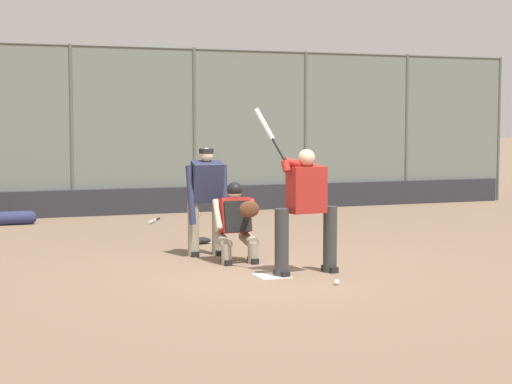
# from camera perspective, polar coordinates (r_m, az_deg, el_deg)

# --- Properties ---
(ground_plane) EXTENTS (160.00, 160.00, 0.00)m
(ground_plane) POSITION_cam_1_polar(r_m,az_deg,el_deg) (11.47, 1.06, -5.64)
(ground_plane) COLOR #7A604C
(home_plate_marker) EXTENTS (0.43, 0.43, 0.01)m
(home_plate_marker) POSITION_cam_1_polar(r_m,az_deg,el_deg) (11.47, 1.06, -5.61)
(home_plate_marker) COLOR white
(home_plate_marker) RESTS_ON ground_plane
(backstop_fence) EXTENTS (19.50, 0.08, 3.74)m
(backstop_fence) POSITION_cam_1_polar(r_m,az_deg,el_deg) (19.28, -8.12, 4.35)
(backstop_fence) COLOR #515651
(backstop_fence) RESTS_ON ground_plane
(padding_wall) EXTENTS (19.03, 0.18, 0.58)m
(padding_wall) POSITION_cam_1_polar(r_m,az_deg,el_deg) (19.26, -7.99, -0.62)
(padding_wall) COLOR #28282D
(padding_wall) RESTS_ON ground_plane
(bleachers_beyond) EXTENTS (13.60, 3.05, 1.80)m
(bleachers_beyond) POSITION_cam_1_polar(r_m,az_deg,el_deg) (22.15, -9.35, 0.83)
(bleachers_beyond) COLOR slate
(bleachers_beyond) RESTS_ON ground_plane
(batter_at_plate) EXTENTS (1.11, 0.58, 2.25)m
(batter_at_plate) POSITION_cam_1_polar(r_m,az_deg,el_deg) (11.52, 3.33, -0.96)
(batter_at_plate) COLOR #333333
(batter_at_plate) RESTS_ON ground_plane
(catcher_behind_plate) EXTENTS (0.62, 0.73, 1.18)m
(catcher_behind_plate) POSITION_cam_1_polar(r_m,az_deg,el_deg) (12.51, -1.31, -1.95)
(catcher_behind_plate) COLOR gray
(catcher_behind_plate) RESTS_ON ground_plane
(umpire_home) EXTENTS (0.68, 0.41, 1.66)m
(umpire_home) POSITION_cam_1_polar(r_m,az_deg,el_deg) (13.11, -3.34, -0.41)
(umpire_home) COLOR gray
(umpire_home) RESTS_ON ground_plane
(spare_bat_near_backstop) EXTENTS (0.45, 0.76, 0.07)m
(spare_bat_near_backstop) POSITION_cam_1_polar(r_m,az_deg,el_deg) (17.61, -6.91, -1.94)
(spare_bat_near_backstop) COLOR black
(spare_bat_near_backstop) RESTS_ON ground_plane
(spare_bat_third_base_side) EXTENTS (0.35, 0.85, 0.07)m
(spare_bat_third_base_side) POSITION_cam_1_polar(r_m,az_deg,el_deg) (18.82, -3.82, -1.49)
(spare_bat_third_base_side) COLOR black
(spare_bat_third_base_side) RESTS_ON ground_plane
(fielding_glove_on_dirt) EXTENTS (0.31, 0.23, 0.11)m
(fielding_glove_on_dirt) POSITION_cam_1_polar(r_m,az_deg,el_deg) (14.50, -3.65, -3.25)
(fielding_glove_on_dirt) COLOR black
(fielding_glove_on_dirt) RESTS_ON ground_plane
(baseball_loose) EXTENTS (0.07, 0.07, 0.07)m
(baseball_loose) POSITION_cam_1_polar(r_m,az_deg,el_deg) (10.90, 5.40, -6.01)
(baseball_loose) COLOR white
(baseball_loose) RESTS_ON ground_plane
(equipment_bag_dugout_side) EXTENTS (1.36, 0.27, 0.27)m
(equipment_bag_dugout_side) POSITION_cam_1_polar(r_m,az_deg,el_deg) (17.78, -16.58, -1.70)
(equipment_bag_dugout_side) COLOR navy
(equipment_bag_dugout_side) RESTS_ON ground_plane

